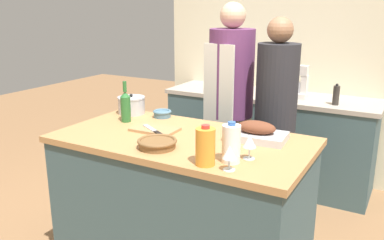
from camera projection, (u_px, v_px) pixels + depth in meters
kitchen_island at (182, 205)px, 2.64m from camera, size 1.58×0.84×0.93m
back_counter at (268, 138)px, 4.05m from camera, size 2.04×0.60×0.89m
back_wall at (283, 51)px, 4.12m from camera, size 2.54×0.10×2.55m
roasting_pan at (256, 133)px, 2.46m from camera, size 0.38×0.25×0.12m
wicker_basket at (157, 143)px, 2.32m from camera, size 0.23×0.23×0.05m
cutting_board at (155, 129)px, 2.65m from camera, size 0.30×0.19×0.02m
stock_pot at (132, 105)px, 3.05m from camera, size 0.20×0.20×0.15m
mixing_bowl at (162, 113)px, 2.96m from camera, size 0.13×0.13×0.05m
juice_jug at (205, 146)px, 2.06m from camera, size 0.10×0.10×0.21m
milk_jug at (231, 144)px, 2.09m from camera, size 0.10×0.10×0.22m
wine_bottle_green at (126, 106)px, 2.83m from camera, size 0.07×0.07×0.29m
wine_glass_left at (250, 142)px, 2.14m from camera, size 0.07×0.07×0.13m
wine_glass_right at (229, 153)px, 1.99m from camera, size 0.07×0.07×0.13m
knife_chef at (154, 130)px, 2.58m from camera, size 0.25×0.16×0.01m
stand_mixer at (298, 85)px, 3.71m from camera, size 0.18×0.14×0.31m
condiment_bottle_tall at (273, 83)px, 4.00m from camera, size 0.06×0.06×0.20m
condiment_bottle_short at (336, 95)px, 3.48m from camera, size 0.06×0.06×0.18m
person_cook_aproned at (230, 101)px, 3.32m from camera, size 0.36×0.39×1.75m
person_cook_guest at (275, 114)px, 3.11m from camera, size 0.32×0.32×1.65m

